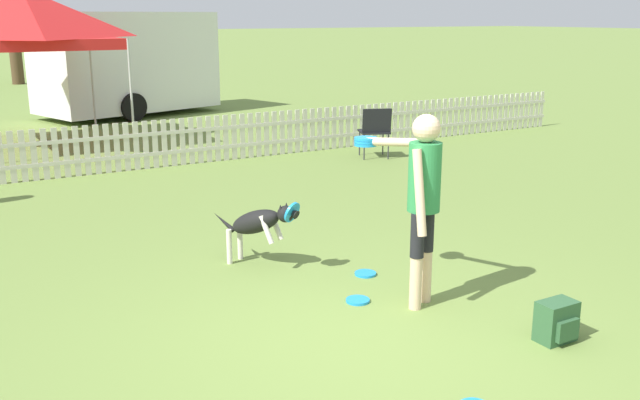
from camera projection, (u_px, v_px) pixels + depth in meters
ground_plane at (364, 340)px, 5.64m from camera, size 240.00×240.00×0.00m
handler_person at (420, 187)px, 6.10m from camera, size 0.40×1.11×1.70m
leaping_dog at (259, 222)px, 7.17m from camera, size 0.60×1.02×0.75m
frisbee_near_handler at (358, 300)px, 6.40m from camera, size 0.21×0.21×0.02m
frisbee_near_dog at (365, 274)px, 7.06m from camera, size 0.21×0.21×0.02m
backpack_on_grass at (557, 322)px, 5.60m from camera, size 0.31×0.24×0.33m
picket_fence at (117, 148)px, 11.60m from camera, size 19.62×0.04×0.80m
folding_chair_center at (375, 128)px, 12.67m from camera, size 0.68×0.69×0.91m
canopy_tent_main at (23, 18)px, 13.35m from camera, size 3.09×3.09×3.01m
equipment_trailer at (127, 62)px, 17.99m from camera, size 5.22×3.18×2.57m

